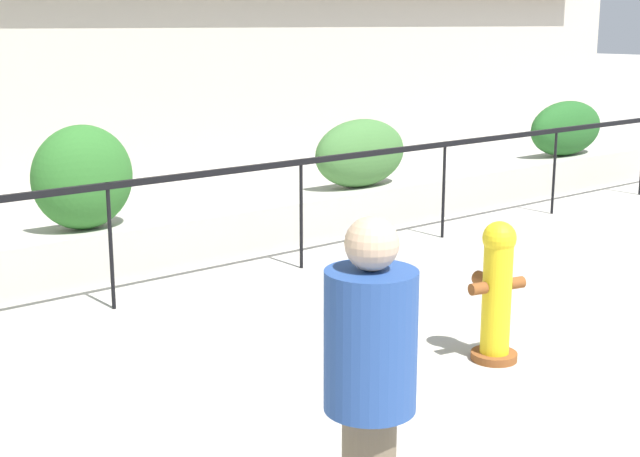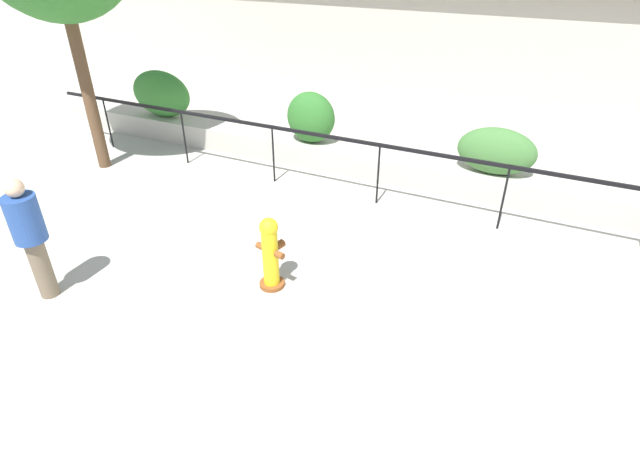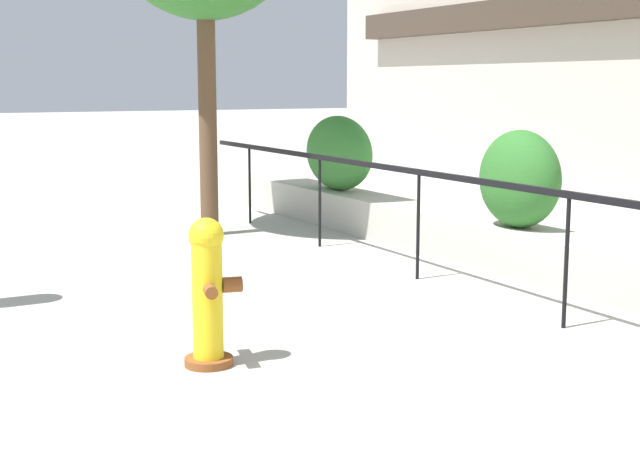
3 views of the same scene
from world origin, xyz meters
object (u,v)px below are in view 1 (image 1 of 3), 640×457
object	(u,v)px
hedge_bush_1	(83,177)
pedestrian	(370,385)
hedge_bush_3	(566,128)
hedge_bush_2	(361,153)
fire_hydrant	(497,290)

from	to	relation	value
hedge_bush_1	pedestrian	distance (m)	5.69
hedge_bush_3	hedge_bush_2	bearing A→B (deg)	180.00
hedge_bush_2	pedestrian	bearing A→B (deg)	-131.62
hedge_bush_1	hedge_bush_2	world-z (taller)	hedge_bush_1
hedge_bush_3	fire_hydrant	world-z (taller)	hedge_bush_3
hedge_bush_3	pedestrian	distance (m)	10.72
hedge_bush_2	pedestrian	distance (m)	7.42
hedge_bush_2	hedge_bush_3	distance (m)	4.25
hedge_bush_2	fire_hydrant	size ratio (longest dim) A/B	1.28
fire_hydrant	pedestrian	distance (m)	3.06
hedge_bush_2	pedestrian	xyz separation A→B (m)	(-4.93, -5.55, 0.06)
hedge_bush_1	hedge_bush_2	size ratio (longest dim) A/B	0.75
pedestrian	hedge_bush_1	bearing A→B (deg)	77.32
hedge_bush_1	pedestrian	bearing A→B (deg)	-102.68
hedge_bush_3	fire_hydrant	distance (m)	7.70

